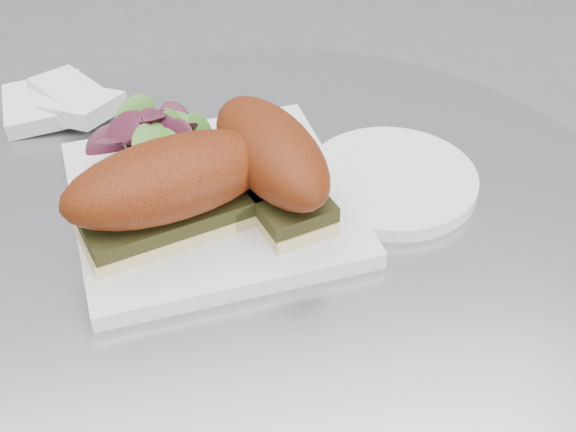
# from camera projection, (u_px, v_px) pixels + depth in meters

# --- Properties ---
(table) EXTENTS (0.70, 0.70, 0.73)m
(table) POSITION_uv_depth(u_px,v_px,m) (277.00, 416.00, 0.85)
(table) COLOR #A4A6AB
(table) RESTS_ON ground
(plate) EXTENTS (0.26, 0.26, 0.02)m
(plate) POSITION_uv_depth(u_px,v_px,m) (211.00, 201.00, 0.72)
(plate) COLOR white
(plate) RESTS_ON table
(sandwich_left) EXTENTS (0.20, 0.13, 0.08)m
(sandwich_left) POSITION_uv_depth(u_px,v_px,m) (172.00, 187.00, 0.66)
(sandwich_left) COLOR #D4CA84
(sandwich_left) RESTS_ON plate
(sandwich_right) EXTENTS (0.11, 0.18, 0.08)m
(sandwich_right) POSITION_uv_depth(u_px,v_px,m) (271.00, 159.00, 0.68)
(sandwich_right) COLOR #D4CA84
(sandwich_right) RESTS_ON plate
(salad) EXTENTS (0.10, 0.10, 0.05)m
(salad) POSITION_uv_depth(u_px,v_px,m) (150.00, 132.00, 0.75)
(salad) COLOR #4E9430
(salad) RESTS_ON plate
(napkin) EXTENTS (0.13, 0.13, 0.02)m
(napkin) POSITION_uv_depth(u_px,v_px,m) (65.00, 110.00, 0.84)
(napkin) COLOR white
(napkin) RESTS_ON table
(saucer) EXTENTS (0.16, 0.16, 0.01)m
(saucer) POSITION_uv_depth(u_px,v_px,m) (391.00, 181.00, 0.75)
(saucer) COLOR white
(saucer) RESTS_ON table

